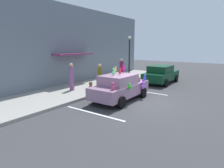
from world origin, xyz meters
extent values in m
plane|color=#38383A|center=(0.00, 0.00, 0.00)|extent=(60.00, 60.00, 0.00)
cube|color=gray|center=(0.00, 5.00, 0.07)|extent=(24.00, 4.00, 0.15)
cube|color=slate|center=(0.00, 7.15, 3.20)|extent=(24.00, 0.30, 6.40)
cube|color=#722D55|center=(1.08, 6.60, 2.55)|extent=(3.60, 1.10, 0.12)
cube|color=silver|center=(2.33, 1.00, 0.00)|extent=(0.12, 3.60, 0.01)
cube|color=silver|center=(-3.05, 1.00, 0.00)|extent=(0.12, 3.60, 0.01)
cube|color=gray|center=(-0.34, 1.21, 0.64)|extent=(4.14, 1.77, 0.68)
cube|color=gray|center=(-0.54, 1.21, 1.26)|extent=(2.15, 1.55, 0.56)
cylinder|color=black|center=(0.95, 2.09, 0.32)|extent=(0.64, 0.22, 0.64)
cylinder|color=black|center=(0.95, 0.32, 0.32)|extent=(0.64, 0.22, 0.64)
cylinder|color=black|center=(-1.62, 2.09, 0.32)|extent=(0.64, 0.22, 0.64)
cylinder|color=black|center=(-1.62, 0.32, 0.32)|extent=(0.64, 0.22, 0.64)
ellipsoid|color=red|center=(-0.45, 1.17, 1.71)|extent=(0.19, 0.16, 0.23)
sphere|color=red|center=(-0.45, 1.17, 1.86)|extent=(0.12, 0.12, 0.12)
ellipsoid|color=#9227DB|center=(0.75, 0.24, 0.96)|extent=(0.20, 0.16, 0.23)
sphere|color=#9227DB|center=(0.75, 0.24, 1.12)|extent=(0.13, 0.13, 0.13)
ellipsoid|color=#A0EA47|center=(0.84, 1.53, 1.15)|extent=(0.28, 0.23, 0.33)
sphere|color=#A0EA47|center=(0.84, 1.53, 1.38)|extent=(0.18, 0.18, 0.18)
ellipsoid|color=blue|center=(1.56, 0.51, 1.12)|extent=(0.23, 0.19, 0.27)
sphere|color=blue|center=(1.56, 0.51, 1.30)|extent=(0.15, 0.15, 0.15)
ellipsoid|color=#DFC25E|center=(-0.04, 1.76, 1.75)|extent=(0.19, 0.15, 0.22)
sphere|color=#DFC25E|center=(-0.04, 1.76, 1.90)|extent=(0.12, 0.12, 0.12)
ellipsoid|color=#B03DA5|center=(0.67, 0.99, 1.12)|extent=(0.23, 0.19, 0.28)
sphere|color=#B03DA5|center=(0.67, 0.99, 1.31)|extent=(0.15, 0.15, 0.15)
ellipsoid|color=#AE491E|center=(0.88, 0.57, 1.09)|extent=(0.18, 0.14, 0.21)
sphere|color=#AE491E|center=(0.88, 0.57, 1.23)|extent=(0.11, 0.11, 0.11)
ellipsoid|color=teal|center=(-1.00, 0.93, 1.13)|extent=(0.25, 0.21, 0.30)
sphere|color=teal|center=(-1.00, 0.93, 1.34)|extent=(0.16, 0.16, 0.16)
ellipsoid|color=#B91482|center=(0.44, 1.47, 1.77)|extent=(0.23, 0.19, 0.27)
sphere|color=#B91482|center=(0.44, 1.47, 1.95)|extent=(0.14, 0.14, 0.14)
ellipsoid|color=#5CDB88|center=(-0.77, 1.40, 1.70)|extent=(0.22, 0.18, 0.26)
sphere|color=#5CDB88|center=(-0.77, 1.40, 1.87)|extent=(0.14, 0.14, 0.14)
ellipsoid|color=#19EA18|center=(-0.92, 0.25, 1.00)|extent=(0.19, 0.16, 0.22)
sphere|color=#19EA18|center=(-0.92, 0.25, 1.16)|extent=(0.12, 0.12, 0.12)
ellipsoid|color=#26CA94|center=(1.48, 1.31, 1.08)|extent=(0.17, 0.14, 0.20)
sphere|color=#26CA94|center=(1.48, 1.31, 1.22)|extent=(0.11, 0.11, 0.11)
ellipsoid|color=#AD5DED|center=(0.70, 0.21, 0.75)|extent=(0.28, 0.23, 0.33)
sphere|color=#AD5DED|center=(0.70, 0.21, 0.98)|extent=(0.18, 0.18, 0.18)
ellipsoid|color=#CE4174|center=(-1.97, 0.63, 1.13)|extent=(0.24, 0.20, 0.29)
sphere|color=#CE4174|center=(-1.97, 0.63, 1.32)|extent=(0.15, 0.15, 0.15)
cube|color=#0A381E|center=(6.17, 1.12, 0.64)|extent=(4.35, 1.83, 0.68)
cube|color=#0A381E|center=(5.95, 1.12, 1.26)|extent=(2.26, 1.61, 0.56)
cylinder|color=black|center=(7.52, 2.04, 0.32)|extent=(0.64, 0.22, 0.64)
cylinder|color=black|center=(7.52, 0.21, 0.32)|extent=(0.64, 0.22, 0.64)
cylinder|color=black|center=(4.82, 2.04, 0.32)|extent=(0.64, 0.22, 0.64)
cylinder|color=black|center=(4.82, 0.21, 0.32)|extent=(0.64, 0.22, 0.64)
ellipsoid|color=brown|center=(-0.25, 3.62, 0.37)|extent=(0.36, 0.30, 0.45)
sphere|color=brown|center=(-0.25, 3.62, 0.69)|extent=(0.25, 0.25, 0.25)
sphere|color=brown|center=(-0.34, 3.62, 0.78)|extent=(0.10, 0.10, 0.10)
sphere|color=brown|center=(-0.16, 3.62, 0.78)|extent=(0.10, 0.10, 0.10)
cylinder|color=black|center=(4.69, 3.50, 1.95)|extent=(0.12, 0.12, 3.59)
sphere|color=#EAEACC|center=(4.69, 3.50, 3.88)|extent=(0.28, 0.28, 0.28)
cylinder|color=brown|center=(1.04, 3.87, 0.91)|extent=(0.31, 0.31, 1.52)
sphere|color=tan|center=(1.04, 3.87, 1.80)|extent=(0.26, 0.26, 0.26)
cylinder|color=#8A5189|center=(-0.67, 5.00, 0.96)|extent=(0.32, 0.32, 1.62)
sphere|color=tan|center=(-0.67, 5.00, 1.90)|extent=(0.26, 0.26, 0.26)
cylinder|color=maroon|center=(4.77, 4.34, 0.98)|extent=(0.35, 0.35, 1.67)
sphere|color=tan|center=(4.77, 4.34, 1.94)|extent=(0.25, 0.25, 0.25)
camera|label=1|loc=(-9.63, -4.70, 3.19)|focal=30.28mm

